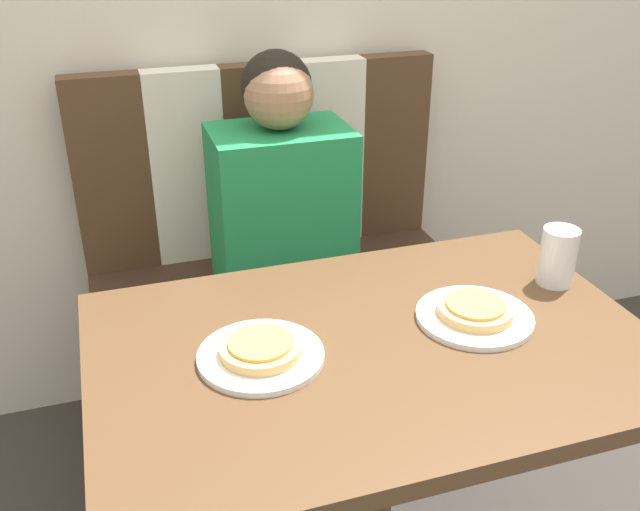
% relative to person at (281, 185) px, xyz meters
% --- Properties ---
extents(booth_seat, '(1.03, 0.56, 0.49)m').
position_rel_person_xyz_m(booth_seat, '(0.00, -0.00, -0.54)').
color(booth_seat, '#382319').
rests_on(booth_seat, ground_plane).
extents(booth_backrest, '(1.03, 0.07, 0.55)m').
position_rel_person_xyz_m(booth_backrest, '(-0.00, 0.24, -0.01)').
color(booth_backrest, '#4C331E').
rests_on(booth_backrest, booth_seat).
extents(dining_table, '(1.04, 0.69, 0.72)m').
position_rel_person_xyz_m(dining_table, '(0.00, -0.66, -0.16)').
color(dining_table, brown).
rests_on(dining_table, ground_plane).
extents(person, '(0.35, 0.24, 0.63)m').
position_rel_person_xyz_m(person, '(0.00, 0.00, 0.00)').
color(person, '#1E8447').
rests_on(person, booth_seat).
extents(plate_left, '(0.23, 0.23, 0.01)m').
position_rel_person_xyz_m(plate_left, '(-0.21, -0.65, -0.05)').
color(plate_left, white).
rests_on(plate_left, dining_table).
extents(plate_right, '(0.23, 0.23, 0.01)m').
position_rel_person_xyz_m(plate_right, '(0.21, -0.65, -0.05)').
color(plate_right, white).
rests_on(plate_right, dining_table).
extents(pizza_left, '(0.15, 0.15, 0.03)m').
position_rel_person_xyz_m(pizza_left, '(-0.21, -0.65, -0.04)').
color(pizza_left, tan).
rests_on(pizza_left, plate_left).
extents(pizza_right, '(0.15, 0.15, 0.03)m').
position_rel_person_xyz_m(pizza_right, '(0.21, -0.65, -0.04)').
color(pizza_right, tan).
rests_on(pizza_right, plate_right).
extents(drinking_cup, '(0.08, 0.08, 0.12)m').
position_rel_person_xyz_m(drinking_cup, '(0.45, -0.57, 0.00)').
color(drinking_cup, silver).
rests_on(drinking_cup, dining_table).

